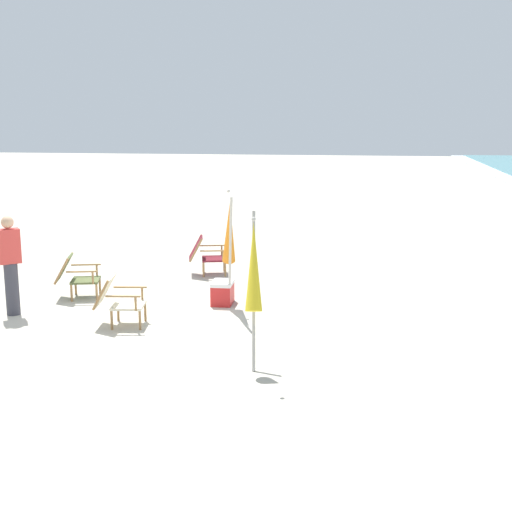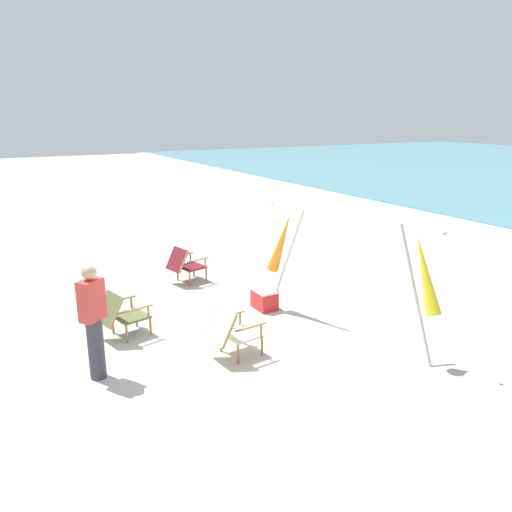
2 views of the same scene
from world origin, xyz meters
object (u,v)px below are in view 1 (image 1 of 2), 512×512
Objects in this scene: beach_chair_mid_center at (117,299)px; cooler_box at (223,293)px; beach_chair_far_center at (206,254)px; umbrella_furled_orange at (230,233)px; umbrella_furled_yellow at (254,268)px; beach_chair_back_right at (76,275)px; person_near_chairs at (10,264)px.

cooler_box is at bearing 135.65° from beach_chair_mid_center.
beach_chair_far_center is 0.43× the size of umbrella_furled_orange.
beach_chair_mid_center is 0.40× the size of umbrella_furled_yellow.
cooler_box is (0.05, 2.65, -0.22)m from beach_chair_back_right.
umbrella_furled_orange is 1.23× the size of person_near_chairs.
beach_chair_mid_center is at bearing -54.08° from umbrella_furled_orange.
beach_chair_far_center is 3.63m from beach_chair_mid_center.
beach_chair_far_center reaches higher than cooler_box.
cooler_box is (-1.43, 1.39, -0.22)m from beach_chair_mid_center.
umbrella_furled_yellow reaches higher than beach_chair_back_right.
beach_chair_far_center is 2.74m from umbrella_furled_orange.
beach_chair_back_right is 2.66m from cooler_box.
person_near_chairs is (0.79, -3.46, -0.46)m from umbrella_furled_orange.
umbrella_furled_orange is 0.99× the size of umbrella_furled_yellow.
beach_chair_far_center is 0.42× the size of umbrella_furled_yellow.
umbrella_furled_yellow reaches higher than umbrella_furled_orange.
umbrella_furled_orange is (0.34, 2.83, 0.88)m from beach_chair_back_right.
person_near_chairs is (-0.35, -1.89, 0.42)m from beach_chair_mid_center.
person_near_chairs reaches higher than beach_chair_far_center.
umbrella_furled_orange is at bearing 31.83° from cooler_box.
beach_chair_far_center is at bearing -161.36° from cooler_box.
beach_chair_mid_center is at bearing -44.35° from cooler_box.
beach_chair_far_center is at bearing -159.66° from umbrella_furled_orange.
beach_chair_far_center is 4.13m from person_near_chairs.
cooler_box is (2.14, 0.72, -0.22)m from beach_chair_far_center.
beach_chair_back_right is at bearing -91.12° from cooler_box.
person_near_chairs is 3.52m from cooler_box.
beach_chair_far_center is at bearing 141.45° from person_near_chairs.
cooler_box is at bearing 88.88° from beach_chair_back_right.
person_near_chairs is (-1.81, -4.21, -0.48)m from umbrella_furled_yellow.
person_near_chairs is at bearing -113.25° from umbrella_furled_yellow.
person_near_chairs is 3.33× the size of cooler_box.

